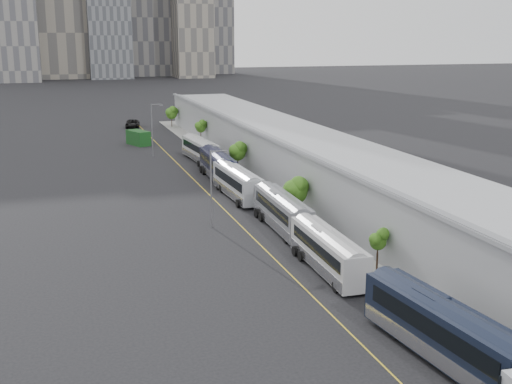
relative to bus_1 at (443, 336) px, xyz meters
name	(u,v)px	position (x,y,z in m)	size (l,w,h in m)	color
sidewalk	(314,208)	(6.60, 36.88, -1.64)	(10.00, 170.00, 0.12)	gray
lane_line	(230,215)	(-3.90, 36.88, -1.69)	(0.12, 160.00, 0.02)	gold
depot	(346,178)	(10.60, 36.88, 1.81)	(12.45, 160.40, 7.20)	gray
bus_1	(443,336)	(0.00, 0.00, 0.00)	(4.13, 13.97, 4.02)	black
bus_2	(328,255)	(-0.54, 16.81, -0.15)	(2.91, 12.64, 3.67)	#B9B9BB
bus_3	(282,214)	(0.04, 30.16, -0.08)	(3.07, 13.17, 3.83)	slate
bus_4	(237,185)	(-0.78, 44.78, -0.06)	(3.07, 13.36, 3.88)	#B2B5BD
bus_5	(218,168)	(-0.44, 56.31, -0.03)	(3.17, 13.59, 3.95)	black
bus_6	(200,152)	(0.13, 70.42, -0.11)	(3.55, 13.02, 3.76)	silver
tree_1	(378,240)	(3.66, 15.61, 1.20)	(1.49, 1.49, 3.68)	black
tree_2	(295,188)	(2.98, 34.04, 1.71)	(2.85, 2.85, 4.85)	black
tree_3	(238,150)	(3.16, 58.47, 1.99)	(2.48, 2.48, 4.94)	black
tree_4	(201,126)	(3.44, 84.45, 2.14)	(1.92, 1.92, 4.84)	black
tree_5	(171,112)	(2.95, 112.20, 1.71)	(2.52, 2.52, 4.68)	black
street_lamp_near	(213,183)	(-6.85, 32.98, 3.19)	(2.04, 0.22, 8.42)	#59595E
street_lamp_far	(153,127)	(-6.61, 76.32, 3.52)	(2.04, 0.22, 9.06)	#59595E
shipping_container	(138,138)	(-7.50, 89.75, -0.34)	(2.45, 5.40, 2.72)	#133D15
suv	(133,124)	(-5.64, 114.27, -0.81)	(2.95, 6.40, 1.78)	black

